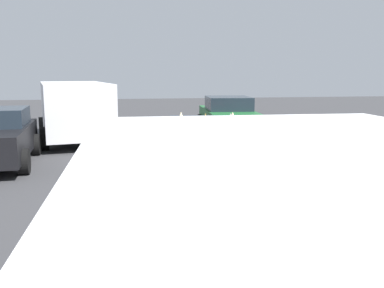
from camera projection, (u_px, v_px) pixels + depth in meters
ground_plane at (206, 186)px, 9.03m from camera, size 60.00×60.00×0.00m
art_car_decorated at (206, 152)px, 8.96m from camera, size 4.84×2.71×1.59m
parked_van_behind_left at (75, 108)px, 14.74m from camera, size 5.23×2.95×1.99m
parked_sedan_near_left at (228, 116)px, 16.18m from camera, size 4.36×2.21×1.45m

